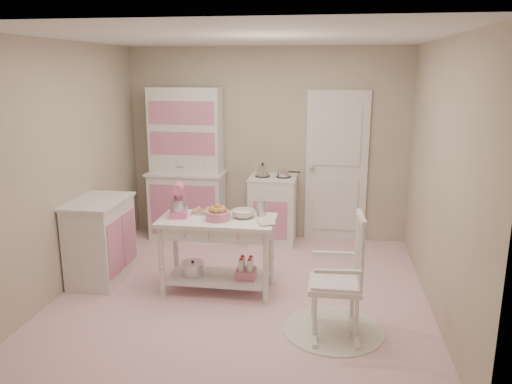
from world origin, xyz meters
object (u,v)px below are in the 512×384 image
Objects in this scene: rocking_chair at (335,274)px; base_cabinet at (101,240)px; hutch at (186,164)px; work_table at (218,255)px; stove at (273,210)px; bread_basket at (218,216)px; stand_mixer at (178,201)px.

base_cabinet is at bearing 159.46° from rocking_chair.
hutch is 1.93m from work_table.
hutch is 2.26× the size of stove.
work_table is at bearing -63.81° from hutch.
bread_basket is (1.37, -0.14, 0.39)m from base_cabinet.
hutch is 1.88m from bread_basket.
base_cabinet is 3.68× the size of bread_basket.
base_cabinet is 1.07m from stand_mixer.
work_table is (-1.22, 0.68, -0.15)m from rocking_chair.
rocking_chair is (2.57, -0.77, 0.09)m from base_cabinet.
hutch reaches higher than stove.
rocking_chair is 1.40m from work_table.
base_cabinet is at bearing 162.89° from stand_mixer.
hutch is 1.89× the size of rocking_chair.
stove is 0.84× the size of rocking_chair.
stove and base_cabinet have the same top height.
stand_mixer is (0.93, -0.07, 0.51)m from base_cabinet.
base_cabinet reaches higher than bread_basket.
rocking_chair reaches higher than work_table.
stove is at bearing 49.53° from stand_mixer.
hutch is 1.66m from stand_mixer.
stand_mixer is at bearing 170.96° from bread_basket.
hutch is at bearing 70.39° from base_cabinet.
rocking_chair is at bearing -35.91° from stand_mixer.
bread_basket reaches higher than work_table.
bread_basket is at bearing -102.99° from stove.
rocking_chair is (2.02, -2.31, -0.49)m from hutch.
work_table is (-0.40, -1.58, -0.06)m from stove.
stove is 1.84m from stand_mixer.
rocking_chair is 1.38m from bread_basket.
hutch reaches higher than bread_basket.
work_table is 4.80× the size of bread_basket.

